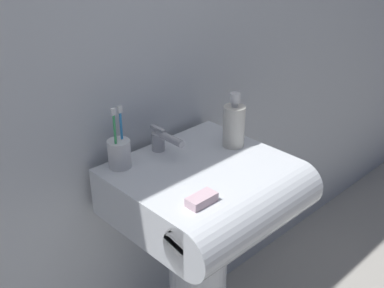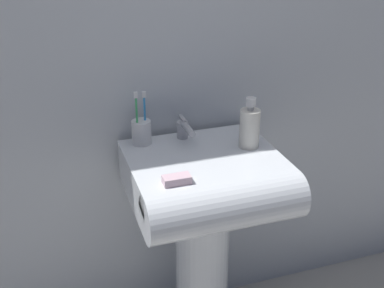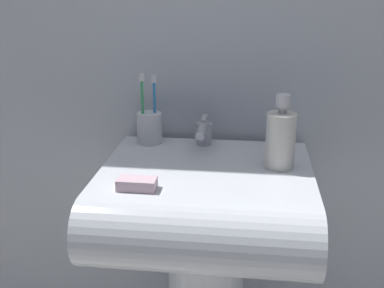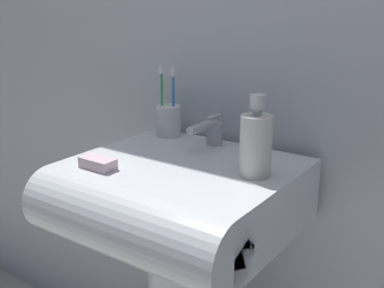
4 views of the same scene
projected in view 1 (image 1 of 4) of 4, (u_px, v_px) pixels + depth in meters
The scene contains 6 objects.
wall_back at pixel (139, 13), 1.36m from camera, with size 5.00×0.05×2.40m, color silver.
sink_basin at pixel (211, 194), 1.38m from camera, with size 0.49×0.47×0.15m.
faucet at pixel (162, 140), 1.44m from camera, with size 0.04×0.14×0.08m.
toothbrush_cup at pixel (119, 153), 1.36m from camera, with size 0.07×0.07×0.19m.
soap_bottle at pixel (234, 125), 1.47m from camera, with size 0.07×0.07×0.17m.
bar_soap at pixel (202, 200), 1.20m from camera, with size 0.08×0.04×0.02m, color silver.
Camera 1 is at (-0.85, -0.86, 1.49)m, focal length 45.00 mm.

